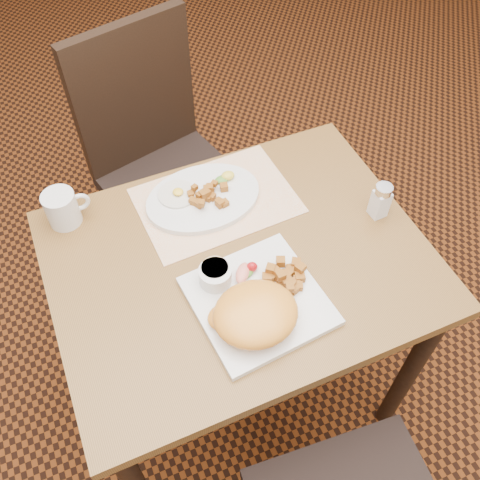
% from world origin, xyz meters
% --- Properties ---
extents(ground, '(8.00, 8.00, 0.00)m').
position_xyz_m(ground, '(0.00, 0.00, 0.00)').
color(ground, black).
rests_on(ground, ground).
extents(table, '(0.90, 0.70, 0.75)m').
position_xyz_m(table, '(0.00, 0.00, 0.64)').
color(table, brown).
rests_on(table, ground).
extents(chair_far, '(0.51, 0.52, 0.97)m').
position_xyz_m(chair_far, '(-0.02, 0.64, 0.54)').
color(chair_far, black).
rests_on(chair_far, ground).
extents(placemat, '(0.41, 0.30, 0.00)m').
position_xyz_m(placemat, '(0.02, 0.19, 0.75)').
color(placemat, white).
rests_on(placemat, table).
extents(plate_square, '(0.30, 0.30, 0.02)m').
position_xyz_m(plate_square, '(-0.01, -0.13, 0.76)').
color(plate_square, silver).
rests_on(plate_square, table).
extents(plate_oval, '(0.31, 0.24, 0.02)m').
position_xyz_m(plate_oval, '(-0.01, 0.21, 0.76)').
color(plate_oval, silver).
rests_on(plate_oval, placemat).
extents(hollandaise_mound, '(0.19, 0.17, 0.07)m').
position_xyz_m(hollandaise_mound, '(-0.04, -0.18, 0.80)').
color(hollandaise_mound, orange).
rests_on(hollandaise_mound, plate_square).
extents(ramekin, '(0.08, 0.08, 0.04)m').
position_xyz_m(ramekin, '(-0.08, -0.05, 0.79)').
color(ramekin, silver).
rests_on(ramekin, plate_square).
extents(garnish_sq, '(0.07, 0.07, 0.03)m').
position_xyz_m(garnish_sq, '(-0.01, -0.06, 0.78)').
color(garnish_sq, '#387223').
rests_on(garnish_sq, plate_square).
extents(fried_egg, '(0.10, 0.10, 0.02)m').
position_xyz_m(fried_egg, '(-0.07, 0.24, 0.77)').
color(fried_egg, white).
rests_on(fried_egg, plate_oval).
extents(garnish_ov, '(0.06, 0.03, 0.02)m').
position_xyz_m(garnish_ov, '(0.06, 0.24, 0.78)').
color(garnish_ov, '#387223').
rests_on(garnish_ov, plate_oval).
extents(salt_shaker, '(0.04, 0.04, 0.10)m').
position_xyz_m(salt_shaker, '(0.38, -0.01, 0.80)').
color(salt_shaker, white).
rests_on(salt_shaker, table).
extents(coffee_mug, '(0.11, 0.08, 0.09)m').
position_xyz_m(coffee_mug, '(-0.36, 0.28, 0.80)').
color(coffee_mug, silver).
rests_on(coffee_mug, table).
extents(home_fries_sq, '(0.11, 0.10, 0.04)m').
position_xyz_m(home_fries_sq, '(0.07, -0.11, 0.78)').
color(home_fries_sq, '#AB641B').
rests_on(home_fries_sq, plate_square).
extents(home_fries_ov, '(0.12, 0.09, 0.03)m').
position_xyz_m(home_fries_ov, '(-0.01, 0.20, 0.78)').
color(home_fries_ov, '#AB641B').
rests_on(home_fries_ov, plate_oval).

